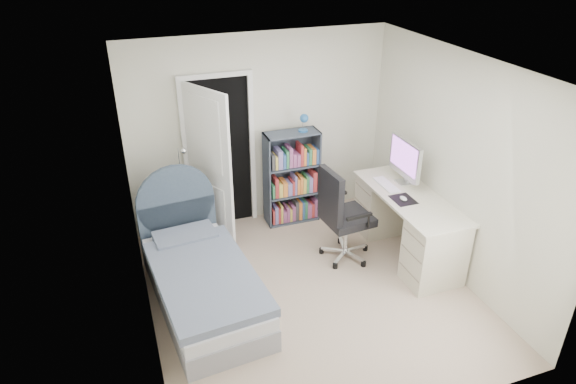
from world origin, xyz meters
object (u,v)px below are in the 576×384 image
object	(u,v)px
bed	(201,279)
office_chair	(341,211)
floor_lamp	(186,206)
bookcase	(293,181)
desk	(407,222)
nightstand	(172,211)

from	to	relation	value
bed	office_chair	bearing A→B (deg)	7.35
floor_lamp	office_chair	size ratio (longest dim) A/B	1.11
floor_lamp	office_chair	bearing A→B (deg)	-29.58
bed	bookcase	xyz separation A→B (m)	(1.51, 1.28, 0.30)
floor_lamp	desk	distance (m)	2.70
office_chair	bookcase	bearing A→B (deg)	100.73
floor_lamp	desk	world-z (taller)	desk
nightstand	desk	distance (m)	2.91
bed	bookcase	distance (m)	2.00
nightstand	floor_lamp	bearing A→B (deg)	-47.97
bed	floor_lamp	distance (m)	1.19
bed	bookcase	bearing A→B (deg)	40.31
bed	desk	world-z (taller)	desk
office_chair	floor_lamp	bearing A→B (deg)	150.42
floor_lamp	desk	bearing A→B (deg)	-24.41
desk	nightstand	bearing A→B (deg)	153.79
nightstand	floor_lamp	world-z (taller)	floor_lamp
desk	bed	bearing A→B (deg)	-179.01
nightstand	floor_lamp	xyz separation A→B (m)	(0.15, -0.17, 0.13)
bed	desk	size ratio (longest dim) A/B	1.24
floor_lamp	desk	xyz separation A→B (m)	(2.46, -1.12, -0.10)
bed	bookcase	world-z (taller)	bookcase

